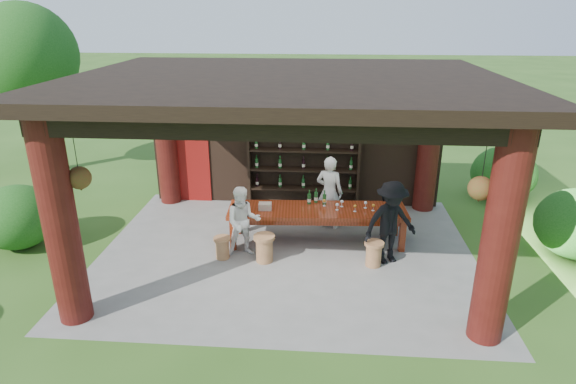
# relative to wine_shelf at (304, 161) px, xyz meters

# --- Properties ---
(ground) EXTENTS (90.00, 90.00, 0.00)m
(ground) POSITION_rel_wine_shelf_xyz_m (-0.22, -2.45, -1.18)
(ground) COLOR #2D5119
(ground) RESTS_ON ground
(pavilion) EXTENTS (7.50, 6.00, 3.60)m
(pavilion) POSITION_rel_wine_shelf_xyz_m (-0.23, -2.02, 0.95)
(pavilion) COLOR slate
(pavilion) RESTS_ON ground
(wine_shelf) EXTENTS (2.67, 0.41, 2.35)m
(wine_shelf) POSITION_rel_wine_shelf_xyz_m (0.00, 0.00, 0.00)
(wine_shelf) COLOR black
(wine_shelf) RESTS_ON ground
(tasting_table) EXTENTS (3.68, 1.13, 0.75)m
(tasting_table) POSITION_rel_wine_shelf_xyz_m (0.37, -1.92, -0.54)
(tasting_table) COLOR #5A200C
(tasting_table) RESTS_ON ground
(stool_near_left) EXTENTS (0.41, 0.41, 0.54)m
(stool_near_left) POSITION_rel_wine_shelf_xyz_m (-0.61, -2.83, -0.89)
(stool_near_left) COLOR brown
(stool_near_left) RESTS_ON ground
(stool_near_right) EXTENTS (0.37, 0.37, 0.49)m
(stool_near_right) POSITION_rel_wine_shelf_xyz_m (1.47, -2.84, -0.92)
(stool_near_right) COLOR brown
(stool_near_right) RESTS_ON ground
(stool_far_left) EXTENTS (0.34, 0.34, 0.44)m
(stool_far_left) POSITION_rel_wine_shelf_xyz_m (-1.45, -2.76, -0.94)
(stool_far_left) COLOR brown
(stool_far_left) RESTS_ON ground
(host) EXTENTS (0.69, 0.55, 1.64)m
(host) POSITION_rel_wine_shelf_xyz_m (0.62, -1.14, -0.36)
(host) COLOR silver
(host) RESTS_ON ground
(guest_woman) EXTENTS (0.80, 0.68, 1.42)m
(guest_woman) POSITION_rel_wine_shelf_xyz_m (-1.05, -2.59, -0.47)
(guest_woman) COLOR white
(guest_woman) RESTS_ON ground
(guest_man) EXTENTS (1.21, 0.96, 1.64)m
(guest_man) POSITION_rel_wine_shelf_xyz_m (1.76, -2.65, -0.36)
(guest_man) COLOR black
(guest_man) RESTS_ON ground
(table_bottles) EXTENTS (0.40, 0.18, 0.31)m
(table_bottles) POSITION_rel_wine_shelf_xyz_m (0.35, -1.63, -0.27)
(table_bottles) COLOR #194C1E
(table_bottles) RESTS_ON tasting_table
(table_glasses) EXTENTS (1.06, 0.31, 0.15)m
(table_glasses) POSITION_rel_wine_shelf_xyz_m (1.03, -1.87, -0.35)
(table_glasses) COLOR silver
(table_glasses) RESTS_ON tasting_table
(napkin_basket) EXTENTS (0.27, 0.19, 0.14)m
(napkin_basket) POSITION_rel_wine_shelf_xyz_m (-0.69, -2.04, -0.36)
(napkin_basket) COLOR #BF6672
(napkin_basket) RESTS_ON tasting_table
(shrubs) EXTENTS (13.97, 8.54, 1.36)m
(shrubs) POSITION_rel_wine_shelf_xyz_m (1.11, -2.64, -0.63)
(shrubs) COLOR #194C14
(shrubs) RESTS_ON ground
(trees) EXTENTS (19.40, 10.36, 4.80)m
(trees) POSITION_rel_wine_shelf_xyz_m (3.04, -1.07, 2.19)
(trees) COLOR #3F2819
(trees) RESTS_ON ground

